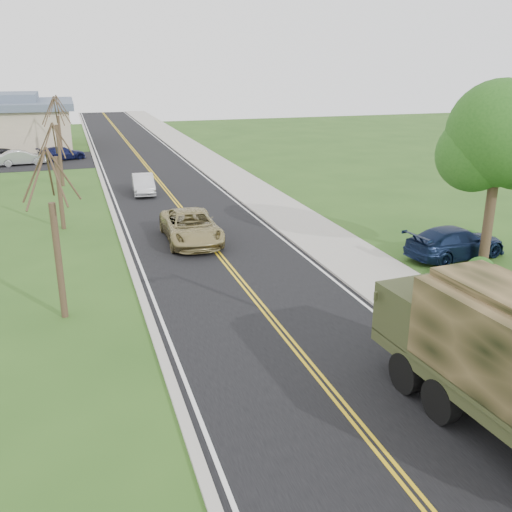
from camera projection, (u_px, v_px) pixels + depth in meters
name	position (u px, v px, depth m)	size (l,w,h in m)	color
ground	(376.00, 447.00, 13.54)	(160.00, 160.00, 0.00)	#294B19
road	(147.00, 167.00, 49.56)	(8.00, 120.00, 0.01)	black
curb_right	(194.00, 164.00, 50.75)	(0.30, 120.00, 0.12)	#9E998E
sidewalk_right	(213.00, 163.00, 51.26)	(3.20, 120.00, 0.10)	#9E998E
curb_left	(98.00, 169.00, 48.33)	(0.30, 120.00, 0.10)	#9E998E
leafy_tree	(499.00, 142.00, 23.98)	(4.83, 4.50, 8.10)	#38281C
bare_tree_a	(57.00, 247.00, 19.66)	(1.93, 2.26, 6.08)	#38281C
bare_tree_b	(59.00, 184.00, 30.51)	(1.83, 2.14, 5.73)	#38281C
bare_tree_c	(59.00, 148.00, 41.22)	(2.04, 2.39, 6.42)	#38281C
bare_tree_d	(60.00, 133.00, 52.10)	(1.88, 2.20, 5.91)	#38281C
military_truck	(509.00, 354.00, 13.51)	(3.03, 7.57, 3.70)	black
suv_champagne	(191.00, 227.00, 28.84)	(2.59, 5.62, 1.56)	#978955
sedan_silver	(143.00, 184.00, 39.46)	(1.41, 4.05, 1.33)	silver
pickup_navy	(455.00, 242.00, 26.49)	(2.06, 5.06, 1.47)	#0E1A36
lot_car_silver	(22.00, 158.00, 50.44)	(1.40, 4.02, 1.32)	#AEAFB3
lot_car_navy	(62.00, 153.00, 53.04)	(1.75, 4.31, 1.25)	#0F1238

